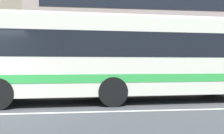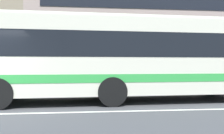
# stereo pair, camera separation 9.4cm
# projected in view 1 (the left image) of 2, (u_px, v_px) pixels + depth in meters

# --- Properties ---
(apartment_block_right) EXTENTS (24.60, 10.66, 10.39)m
(apartment_block_right) POSITION_uv_depth(u_px,v_px,m) (182.00, 21.00, 22.00)
(apartment_block_right) COLOR #A38A82
(apartment_block_right) RESTS_ON ground_plane
(transit_bus) EXTENTS (10.69, 3.04, 3.17)m
(transit_bus) POSITION_uv_depth(u_px,v_px,m) (124.00, 56.00, 9.77)
(transit_bus) COLOR beige
(transit_bus) RESTS_ON ground_plane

